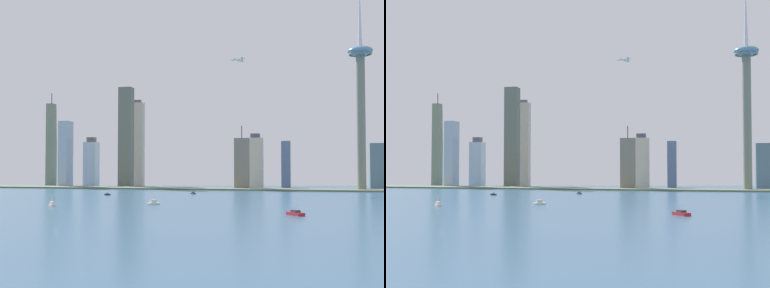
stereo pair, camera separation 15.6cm
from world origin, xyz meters
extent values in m
plane|color=#385F7F|center=(0.00, 0.00, 0.00)|extent=(6000.00, 6000.00, 0.00)
cube|color=#5F6F55|center=(0.00, 528.47, 1.25)|extent=(926.12, 56.18, 2.49)
cylinder|color=slate|center=(219.88, 540.49, 107.08)|extent=(13.07, 13.07, 214.17)
ellipsoid|color=#5A88A9|center=(219.88, 540.49, 214.17)|extent=(37.67, 37.67, 14.45)
torus|color=slate|center=(219.88, 540.49, 209.11)|extent=(34.91, 34.91, 2.89)
cone|color=silver|center=(219.88, 540.49, 273.35)|extent=(6.53, 6.53, 103.92)
cube|color=beige|center=(49.00, 616.30, 43.12)|extent=(25.52, 25.75, 86.25)
cube|color=#4F4E61|center=(49.00, 616.30, 90.04)|extent=(15.31, 15.45, 7.59)
cube|color=#626659|center=(-177.54, 583.35, 88.92)|extent=(23.11, 19.73, 177.85)
cube|color=slate|center=(248.70, 608.44, 37.36)|extent=(23.20, 22.33, 74.73)
cube|color=gray|center=(-335.14, 602.96, 77.52)|extent=(13.22, 18.86, 155.04)
cylinder|color=#4C4C51|center=(-335.14, 602.96, 165.07)|extent=(1.60, 1.60, 20.07)
cube|color=#9AAFC7|center=(-288.62, 570.39, 59.14)|extent=(17.88, 24.99, 118.29)
cube|color=slate|center=(100.50, 636.36, 40.53)|extent=(15.41, 21.52, 81.05)
cube|color=beige|center=(-173.25, 626.57, 77.55)|extent=(27.35, 13.95, 155.10)
cube|color=#65625E|center=(-173.25, 626.57, 157.76)|extent=(16.41, 8.37, 5.32)
cube|color=gray|center=(35.11, 549.31, 41.43)|extent=(23.26, 14.27, 82.86)
cylinder|color=#4C4C51|center=(35.11, 549.31, 92.73)|extent=(1.60, 1.60, 19.73)
cube|color=silver|center=(-257.61, 612.84, 40.93)|extent=(24.11, 21.69, 81.85)
cube|color=#5B595D|center=(-257.61, 612.84, 86.46)|extent=(14.47, 13.01, 9.21)
cube|color=black|center=(-110.36, 341.89, 0.87)|extent=(7.83, 2.39, 1.74)
cube|color=#9A9EB2|center=(-110.36, 341.89, 2.60)|extent=(3.47, 1.55, 1.73)
cube|color=#B0252C|center=(140.07, 118.73, 1.20)|extent=(15.08, 16.67, 2.39)
cube|color=#322E3A|center=(140.07, 118.73, 3.26)|extent=(7.93, 8.36, 1.74)
cylinder|color=silver|center=(140.07, 118.73, 6.29)|extent=(0.24, 0.24, 4.32)
cube|color=beige|center=(-89.90, 158.83, 0.81)|extent=(11.71, 11.97, 1.62)
cube|color=silver|center=(-89.90, 158.83, 2.95)|extent=(5.82, 5.91, 2.66)
cylinder|color=silver|center=(-89.90, 158.83, 7.71)|extent=(0.24, 0.24, 6.86)
cube|color=navy|center=(-7.40, 390.61, 0.95)|extent=(8.29, 8.18, 1.90)
cube|color=#313D3C|center=(-7.40, 390.61, 2.65)|extent=(4.11, 4.07, 1.51)
cube|color=white|center=(-1.05, 197.32, 1.02)|extent=(11.16, 13.69, 2.04)
cube|color=beige|center=(-1.05, 197.32, 3.40)|extent=(5.82, 6.64, 2.73)
cylinder|color=silver|center=(-1.05, 197.32, 7.77)|extent=(0.24, 0.24, 6.00)
cylinder|color=silver|center=(36.90, 502.76, 201.18)|extent=(13.15, 24.63, 2.66)
sphere|color=silver|center=(31.54, 491.00, 201.18)|extent=(2.66, 2.66, 2.66)
cube|color=silver|center=(36.90, 502.76, 202.38)|extent=(24.64, 13.79, 0.50)
cube|color=silver|center=(41.41, 512.64, 201.58)|extent=(9.14, 5.95, 0.40)
cube|color=#2D333D|center=(41.41, 512.64, 205.01)|extent=(1.48, 2.46, 5.00)
camera|label=1|loc=(159.43, -297.09, 38.76)|focal=49.21mm
camera|label=2|loc=(159.58, -297.06, 38.76)|focal=49.21mm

